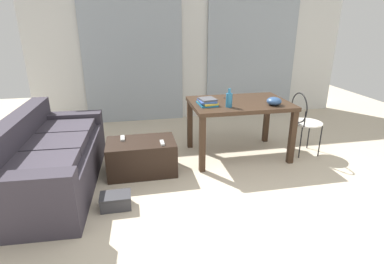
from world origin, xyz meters
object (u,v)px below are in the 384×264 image
object	(u,v)px
coffee_table	(142,157)
tv_remote_secondary	(162,143)
tv_remote_primary	(123,138)
scissors	(226,98)
wire_chair	(303,117)
craft_table	(239,109)
bottle_near	(229,100)
couch	(49,160)
bowl	(274,101)
book_stack	(207,102)
shoebox	(116,201)

from	to	relation	value
coffee_table	tv_remote_secondary	size ratio (longest dim) A/B	5.70
tv_remote_primary	scissors	bearing A→B (deg)	13.35
wire_chair	scissors	xyz separation A→B (m)	(-0.98, 0.34, 0.23)
coffee_table	craft_table	size ratio (longest dim) A/B	0.64
wire_chair	tv_remote_secondary	world-z (taller)	wire_chair
coffee_table	bottle_near	bearing A→B (deg)	2.03
craft_table	couch	bearing A→B (deg)	-170.27
couch	bowl	bearing A→B (deg)	3.17
scissors	tv_remote_secondary	size ratio (longest dim) A/B	0.67
coffee_table	tv_remote_secondary	world-z (taller)	tv_remote_secondary
book_stack	tv_remote_secondary	xyz separation A→B (m)	(-0.62, -0.32, -0.38)
shoebox	tv_remote_secondary	bearing A→B (deg)	47.50
couch	wire_chair	world-z (taller)	wire_chair
coffee_table	book_stack	bearing A→B (deg)	12.50
book_stack	shoebox	bearing A→B (deg)	-141.90
bottle_near	tv_remote_secondary	bearing A→B (deg)	-168.99
craft_table	scissors	xyz separation A→B (m)	(-0.12, 0.21, 0.10)
coffee_table	craft_table	xyz separation A→B (m)	(1.31, 0.26, 0.45)
craft_table	bowl	xyz separation A→B (m)	(0.36, -0.25, 0.15)
craft_table	wire_chair	world-z (taller)	wire_chair
coffee_table	shoebox	distance (m)	0.78
craft_table	book_stack	xyz separation A→B (m)	(-0.45, -0.07, 0.14)
bowl	tv_remote_primary	size ratio (longest dim) A/B	1.20
wire_chair	bowl	world-z (taller)	wire_chair
bottle_near	tv_remote_primary	bearing A→B (deg)	176.66
bowl	scissors	world-z (taller)	bowl
craft_table	scissors	size ratio (longest dim) A/B	13.48
book_stack	shoebox	xyz separation A→B (m)	(-1.15, -0.90, -0.72)
couch	bottle_near	xyz separation A→B (m)	(2.09, 0.18, 0.53)
bottle_near	shoebox	xyz separation A→B (m)	(-1.39, -0.75, -0.77)
book_stack	tv_remote_primary	xyz separation A→B (m)	(-1.07, -0.08, -0.38)
coffee_table	wire_chair	world-z (taller)	wire_chair
couch	tv_remote_primary	bearing A→B (deg)	17.58
book_stack	shoebox	world-z (taller)	book_stack
bottle_near	shoebox	world-z (taller)	bottle_near
wire_chair	tv_remote_secondary	xyz separation A→B (m)	(-1.93, -0.25, -0.11)
shoebox	bowl	bearing A→B (deg)	20.24
wire_chair	scissors	world-z (taller)	wire_chair
coffee_table	craft_table	world-z (taller)	craft_table
bottle_near	scissors	xyz separation A→B (m)	(0.10, 0.43, -0.09)
book_stack	tv_remote_primary	size ratio (longest dim) A/B	2.00
bottle_near	book_stack	xyz separation A→B (m)	(-0.23, 0.15, -0.05)
wire_chair	couch	bearing A→B (deg)	-175.25
bottle_near	craft_table	bearing A→B (deg)	45.25
book_stack	scissors	distance (m)	0.44
tv_remote_primary	book_stack	bearing A→B (deg)	3.19
book_stack	wire_chair	bearing A→B (deg)	-2.75
book_stack	couch	bearing A→B (deg)	-170.03
scissors	tv_remote_primary	world-z (taller)	scissors
bottle_near	couch	bearing A→B (deg)	-175.21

